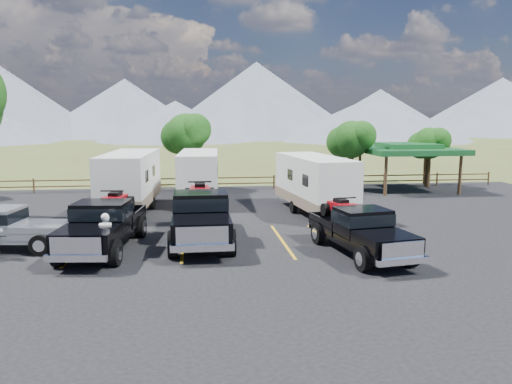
{
  "coord_description": "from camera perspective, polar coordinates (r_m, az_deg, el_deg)",
  "views": [
    {
      "loc": [
        -1.51,
        -15.5,
        5.09
      ],
      "look_at": [
        1.31,
        7.05,
        1.6
      ],
      "focal_mm": 35.0,
      "sensor_mm": 36.0,
      "label": 1
    }
  ],
  "objects": [
    {
      "name": "pavilion",
      "position": [
        35.67,
        16.96,
        4.65
      ],
      "size": [
        6.2,
        6.2,
        3.22
      ],
      "color": "#4F3321",
      "rests_on": "ground"
    },
    {
      "name": "rig_left",
      "position": [
        19.77,
        -16.96,
        -3.45
      ],
      "size": [
        2.76,
        6.47,
        2.1
      ],
      "rotation": [
        0.0,
        0.0,
        -0.11
      ],
      "color": "black",
      "rests_on": "asphalt_lot"
    },
    {
      "name": "trailer_center",
      "position": [
        29.71,
        -6.53,
        1.88
      ],
      "size": [
        2.54,
        8.47,
        2.94
      ],
      "rotation": [
        0.0,
        0.0,
        -0.05
      ],
      "color": "white",
      "rests_on": "asphalt_lot"
    },
    {
      "name": "person_a",
      "position": [
        18.32,
        -16.79,
        -4.91
      ],
      "size": [
        0.63,
        0.43,
        1.69
      ],
      "primitive_type": "imported",
      "rotation": [
        0.0,
        0.0,
        3.18
      ],
      "color": "white",
      "rests_on": "asphalt_lot"
    },
    {
      "name": "ground",
      "position": [
        16.39,
        -1.49,
        -9.37
      ],
      "size": [
        320.0,
        320.0,
        0.0
      ],
      "primitive_type": "plane",
      "color": "#4B5524",
      "rests_on": "ground"
    },
    {
      "name": "mountain_range",
      "position": [
        121.66,
        -10.16,
        9.91
      ],
      "size": [
        209.0,
        71.0,
        20.0
      ],
      "color": "slate",
      "rests_on": "ground"
    },
    {
      "name": "tree_ne_b",
      "position": [
        37.4,
        19.13,
        5.25
      ],
      "size": [
        2.77,
        2.59,
        4.27
      ],
      "color": "black",
      "rests_on": "ground"
    },
    {
      "name": "trailer_right",
      "position": [
        26.03,
        6.67,
        0.95
      ],
      "size": [
        3.01,
        8.59,
        2.97
      ],
      "rotation": [
        0.0,
        0.0,
        0.12
      ],
      "color": "white",
      "rests_on": "asphalt_lot"
    },
    {
      "name": "stall_lines",
      "position": [
        20.2,
        -2.62,
        -5.75
      ],
      "size": [
        12.12,
        5.5,
        0.01
      ],
      "color": "gold",
      "rests_on": "asphalt_lot"
    },
    {
      "name": "tree_north",
      "position": [
        34.55,
        -8.03,
        6.56
      ],
      "size": [
        3.46,
        3.24,
        5.25
      ],
      "color": "black",
      "rests_on": "ground"
    },
    {
      "name": "pickup_silver",
      "position": [
        21.17,
        -26.8,
        -3.7
      ],
      "size": [
        5.56,
        2.46,
        1.61
      ],
      "rotation": [
        0.0,
        0.0,
        -1.71
      ],
      "color": "#9FA1A8",
      "rests_on": "asphalt_lot"
    },
    {
      "name": "asphalt_lot",
      "position": [
        19.25,
        -2.38,
        -6.56
      ],
      "size": [
        44.0,
        34.0,
        0.04
      ],
      "primitive_type": "cube",
      "color": "black",
      "rests_on": "ground"
    },
    {
      "name": "rig_center",
      "position": [
        20.3,
        -6.33,
        -2.55
      ],
      "size": [
        2.42,
        6.84,
        2.28
      ],
      "rotation": [
        0.0,
        0.0,
        -0.0
      ],
      "color": "black",
      "rests_on": "asphalt_lot"
    },
    {
      "name": "trailer_left",
      "position": [
        27.34,
        -14.18,
        1.27
      ],
      "size": [
        2.74,
        8.97,
        3.11
      ],
      "rotation": [
        0.0,
        0.0,
        -0.06
      ],
      "color": "white",
      "rests_on": "asphalt_lot"
    },
    {
      "name": "rail_fence",
      "position": [
        34.48,
        -1.22,
        1.26
      ],
      "size": [
        36.12,
        0.12,
        1.0
      ],
      "color": "#4F3321",
      "rests_on": "ground"
    },
    {
      "name": "rig_right",
      "position": [
        18.76,
        11.71,
        -4.15
      ],
      "size": [
        2.73,
        5.99,
        1.93
      ],
      "rotation": [
        0.0,
        0.0,
        0.16
      ],
      "color": "black",
      "rests_on": "asphalt_lot"
    },
    {
      "name": "tree_ne_a",
      "position": [
        34.2,
        10.79,
        5.88
      ],
      "size": [
        3.11,
        2.92,
        4.76
      ],
      "color": "black",
      "rests_on": "ground"
    }
  ]
}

